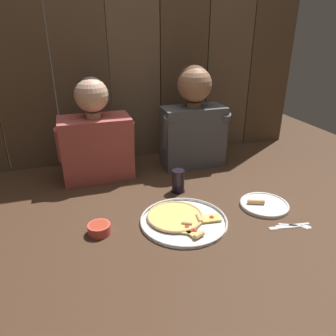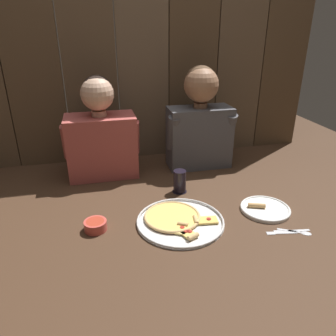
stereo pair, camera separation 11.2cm
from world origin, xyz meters
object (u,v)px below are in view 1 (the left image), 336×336
object	(u,v)px
drinking_glass	(178,181)
diner_left	(95,135)
pizza_tray	(181,219)
diner_right	(193,119)
dinner_plate	(264,205)
dipping_bowl	(99,228)

from	to	relation	value
drinking_glass	diner_left	xyz separation A→B (m)	(-0.37, 0.31, 0.19)
pizza_tray	diner_right	size ratio (longest dim) A/B	0.65
pizza_tray	dinner_plate	size ratio (longest dim) A/B	1.68
dipping_bowl	diner_left	distance (m)	0.61
drinking_glass	diner_left	distance (m)	0.52
drinking_glass	dipping_bowl	distance (m)	0.51
pizza_tray	diner_left	xyz separation A→B (m)	(-0.29, 0.58, 0.24)
dipping_bowl	diner_right	distance (m)	0.89
dinner_plate	drinking_glass	world-z (taller)	drinking_glass
dipping_bowl	drinking_glass	bearing A→B (deg)	29.68
dipping_bowl	diner_right	bearing A→B (deg)	41.19
pizza_tray	diner_left	bearing A→B (deg)	116.85
dipping_bowl	pizza_tray	bearing A→B (deg)	-3.09
diner_left	diner_right	world-z (taller)	diner_right
pizza_tray	diner_right	distance (m)	0.71
pizza_tray	dipping_bowl	distance (m)	0.36
drinking_glass	diner_right	bearing A→B (deg)	56.91
dinner_plate	dipping_bowl	xyz separation A→B (m)	(-0.78, 0.02, 0.01)
pizza_tray	dinner_plate	xyz separation A→B (m)	(0.43, -0.00, -0.00)
drinking_glass	diner_right	xyz separation A→B (m)	(0.20, 0.31, 0.23)
pizza_tray	drinking_glass	world-z (taller)	drinking_glass
dinner_plate	diner_right	bearing A→B (deg)	103.61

